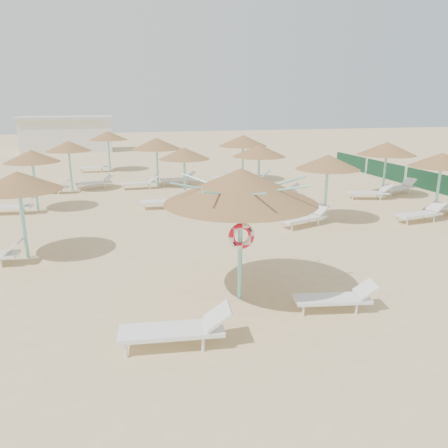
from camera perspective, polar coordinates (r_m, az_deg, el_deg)
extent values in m
plane|color=#E0BF89|center=(10.74, 0.62, -9.76)|extent=(120.00, 120.00, 0.00)
cylinder|color=#7EDADA|center=(10.33, 2.12, -2.88)|extent=(0.11, 0.11, 2.66)
cone|color=olive|center=(9.96, 2.20, 5.04)|extent=(3.54, 3.54, 0.80)
cylinder|color=#7EDADA|center=(10.01, 2.18, 3.52)|extent=(0.20, 0.20, 0.12)
cylinder|color=#7EDADA|center=(10.24, 6.57, 5.01)|extent=(1.60, 0.04, 0.40)
cylinder|color=#7EDADA|center=(10.68, 4.24, 5.52)|extent=(1.16, 1.16, 0.40)
cylinder|color=#7EDADA|center=(10.74, 0.90, 5.61)|extent=(0.04, 1.60, 0.40)
cylinder|color=#7EDADA|center=(10.36, -1.81, 5.24)|extent=(1.16, 1.16, 0.40)
cylinder|color=#7EDADA|center=(9.76, -2.39, 4.57)|extent=(1.60, 0.04, 0.40)
cylinder|color=#7EDADA|center=(9.27, -0.15, 3.98)|extent=(1.16, 1.16, 0.40)
cylinder|color=#7EDADA|center=(9.21, 3.70, 3.87)|extent=(0.04, 1.60, 0.40)
cylinder|color=#7EDADA|center=(9.62, 6.51, 4.32)|extent=(1.16, 1.16, 0.40)
torus|color=red|center=(10.15, 2.30, -1.57)|extent=(0.63, 0.15, 0.63)
cylinder|color=white|center=(8.66, -12.67, -15.82)|extent=(0.06, 0.06, 0.30)
cylinder|color=white|center=(9.12, -12.43, -14.08)|extent=(0.06, 0.06, 0.30)
cylinder|color=white|center=(8.64, -2.76, -15.47)|extent=(0.06, 0.06, 0.30)
cylinder|color=white|center=(9.10, -3.09, -13.74)|extent=(0.06, 0.06, 0.30)
cube|color=white|center=(8.75, -6.89, -13.69)|extent=(2.09, 0.90, 0.09)
cube|color=white|center=(8.69, -0.82, -11.89)|extent=(0.59, 0.70, 0.39)
cylinder|color=white|center=(10.05, 10.31, -11.13)|extent=(0.05, 0.05, 0.25)
cylinder|color=white|center=(10.44, 9.69, -10.03)|extent=(0.05, 0.05, 0.25)
cylinder|color=white|center=(10.41, 16.92, -10.59)|extent=(0.05, 0.05, 0.25)
cylinder|color=white|center=(10.79, 16.06, -9.56)|extent=(0.05, 0.05, 0.25)
cube|color=white|center=(10.37, 13.95, -9.48)|extent=(1.79, 0.86, 0.07)
cube|color=white|center=(10.54, 18.02, -8.09)|extent=(0.53, 0.61, 0.33)
cylinder|color=#7EDADA|center=(14.40, -24.74, 0.31)|extent=(0.11, 0.11, 2.30)
cone|color=olive|center=(14.15, -25.31, 5.13)|extent=(2.49, 2.49, 0.56)
cylinder|color=#7EDADA|center=(14.19, -25.20, 4.20)|extent=(0.20, 0.20, 0.12)
cylinder|color=white|center=(14.11, -27.12, -4.59)|extent=(0.06, 0.06, 0.28)
cylinder|color=white|center=(14.55, -26.44, -3.92)|extent=(0.06, 0.06, 0.28)
cube|color=white|center=(14.10, -25.85, -2.64)|extent=(0.58, 0.67, 0.36)
cylinder|color=#7EDADA|center=(20.61, -23.45, 4.75)|extent=(0.11, 0.11, 2.30)
cone|color=olive|center=(20.44, -23.83, 8.12)|extent=(2.31, 2.31, 0.52)
cylinder|color=#7EDADA|center=(20.47, -23.76, 7.49)|extent=(0.20, 0.20, 0.12)
cylinder|color=white|center=(20.20, -25.06, 1.42)|extent=(0.06, 0.06, 0.28)
cylinder|color=white|center=(20.66, -24.65, 1.76)|extent=(0.06, 0.06, 0.28)
cube|color=white|center=(20.57, -26.37, 2.02)|extent=(1.97, 0.89, 0.08)
cube|color=white|center=(20.25, -24.18, 2.78)|extent=(0.57, 0.66, 0.36)
cylinder|color=#7EDADA|center=(24.56, -19.42, 6.74)|extent=(0.11, 0.11, 2.30)
cone|color=olive|center=(24.42, -19.68, 9.58)|extent=(2.33, 2.33, 0.52)
cylinder|color=#7EDADA|center=(24.44, -19.63, 9.05)|extent=(0.20, 0.20, 0.12)
cylinder|color=white|center=(24.51, -23.78, 3.87)|extent=(0.06, 0.06, 0.28)
cylinder|color=white|center=(24.97, -23.35, 4.11)|extent=(0.06, 0.06, 0.28)
cylinder|color=white|center=(24.02, -20.81, 3.96)|extent=(0.06, 0.06, 0.28)
cylinder|color=white|center=(24.48, -20.42, 4.21)|extent=(0.06, 0.06, 0.28)
cube|color=white|center=(24.41, -21.87, 4.46)|extent=(1.99, 1.07, 0.08)
cube|color=white|center=(24.07, -20.04, 5.08)|extent=(0.62, 0.70, 0.36)
cylinder|color=white|center=(24.56, -18.32, 4.44)|extent=(0.06, 0.06, 0.28)
cylinder|color=white|center=(25.04, -18.56, 4.62)|extent=(0.06, 0.06, 0.28)
cylinder|color=white|center=(24.85, -15.27, 4.80)|extent=(0.06, 0.06, 0.28)
cylinder|color=white|center=(25.33, -15.57, 4.98)|extent=(0.06, 0.06, 0.28)
cube|color=white|center=(24.93, -16.68, 5.15)|extent=(1.99, 1.07, 0.08)
cube|color=white|center=(25.09, -14.83, 5.91)|extent=(0.62, 0.70, 0.36)
cylinder|color=#7EDADA|center=(20.02, -5.15, 5.70)|extent=(0.11, 0.11, 2.30)
cone|color=olive|center=(19.84, -5.24, 9.19)|extent=(2.31, 2.31, 0.52)
cylinder|color=#7EDADA|center=(19.87, -5.22, 8.54)|extent=(0.20, 0.20, 0.12)
cylinder|color=white|center=(19.41, -10.34, 2.13)|extent=(0.06, 0.06, 0.28)
cylinder|color=white|center=(19.89, -10.37, 2.46)|extent=(0.06, 0.06, 0.28)
cylinder|color=white|center=(19.47, -6.36, 2.34)|extent=(0.06, 0.06, 0.28)
cylinder|color=white|center=(19.95, -6.49, 2.66)|extent=(0.06, 0.06, 0.28)
cube|color=white|center=(19.63, -8.05, 2.93)|extent=(1.94, 0.75, 0.08)
cube|color=white|center=(19.65, -5.59, 3.74)|extent=(0.52, 0.63, 0.36)
cylinder|color=#7EDADA|center=(24.66, -8.69, 7.48)|extent=(0.11, 0.11, 2.30)
cone|color=olive|center=(24.52, -8.81, 10.35)|extent=(2.73, 2.73, 0.61)
cylinder|color=#7EDADA|center=(24.54, -8.79, 9.79)|extent=(0.20, 0.20, 0.12)
cylinder|color=white|center=(24.05, -12.92, 4.61)|extent=(0.06, 0.06, 0.28)
cylinder|color=white|center=(24.54, -12.98, 4.82)|extent=(0.06, 0.06, 0.28)
cylinder|color=white|center=(24.13, -9.71, 4.82)|extent=(0.06, 0.06, 0.28)
cylinder|color=white|center=(24.62, -9.83, 5.03)|extent=(0.06, 0.06, 0.28)
cube|color=white|center=(24.30, -11.08, 5.26)|extent=(1.90, 0.62, 0.08)
cube|color=white|center=(24.33, -9.11, 5.94)|extent=(0.49, 0.60, 0.36)
cylinder|color=white|center=(24.91, -7.92, 5.23)|extent=(0.06, 0.06, 0.28)
cylinder|color=white|center=(25.40, -8.07, 5.43)|extent=(0.06, 0.06, 0.28)
cylinder|color=white|center=(25.11, -4.86, 5.41)|extent=(0.06, 0.06, 0.28)
cylinder|color=white|center=(25.59, -5.06, 5.60)|extent=(0.06, 0.06, 0.28)
cube|color=white|center=(25.23, -6.20, 5.84)|extent=(1.90, 0.62, 0.08)
cube|color=white|center=(25.33, -4.31, 6.48)|extent=(0.49, 0.60, 0.36)
cylinder|color=#7EDADA|center=(17.54, 13.16, 3.91)|extent=(0.11, 0.11, 2.30)
cone|color=olive|center=(17.34, 13.41, 7.90)|extent=(2.46, 2.46, 0.55)
cylinder|color=#7EDADA|center=(17.37, 13.36, 7.14)|extent=(0.20, 0.20, 0.12)
cylinder|color=white|center=(16.24, 8.85, -0.48)|extent=(0.06, 0.06, 0.28)
cylinder|color=white|center=(16.59, 7.69, -0.07)|extent=(0.06, 0.06, 0.28)
cylinder|color=white|center=(17.14, 12.20, 0.22)|extent=(0.06, 0.06, 0.28)
cylinder|color=white|center=(17.48, 11.04, 0.59)|extent=(0.06, 0.06, 0.28)
cube|color=white|center=(16.89, 10.32, 0.73)|extent=(2.00, 1.18, 0.08)
cube|color=white|center=(17.42, 12.39, 1.88)|extent=(0.65, 0.72, 0.36)
cylinder|color=#7EDADA|center=(21.03, 4.55, 6.19)|extent=(0.11, 0.11, 2.30)
cone|color=olive|center=(20.86, 4.63, 9.54)|extent=(2.50, 2.50, 0.56)
cylinder|color=#7EDADA|center=(20.88, 4.61, 8.90)|extent=(0.20, 0.20, 0.12)
cylinder|color=white|center=(19.88, 0.42, 2.72)|extent=(0.06, 0.06, 0.28)
cylinder|color=white|center=(20.30, -0.32, 2.99)|extent=(0.06, 0.06, 0.28)
cylinder|color=white|center=(20.61, 3.63, 3.15)|extent=(0.06, 0.06, 0.28)
cylinder|color=white|center=(21.01, 2.85, 3.41)|extent=(0.06, 0.06, 0.28)
cube|color=white|center=(20.47, 1.97, 3.61)|extent=(2.00, 1.12, 0.08)
cube|color=white|center=(20.89, 3.93, 4.50)|extent=(0.63, 0.71, 0.36)
cylinder|color=white|center=(21.56, 4.90, 3.69)|extent=(0.06, 0.06, 0.28)
cylinder|color=white|center=(22.05, 4.81, 3.97)|extent=(0.06, 0.06, 0.28)
cylinder|color=white|center=(21.70, 8.47, 3.66)|extent=(0.06, 0.06, 0.28)
cylinder|color=white|center=(22.18, 8.30, 3.93)|extent=(0.06, 0.06, 0.28)
cube|color=white|center=(21.84, 6.97, 4.27)|extent=(2.00, 1.12, 0.08)
cube|color=white|center=(21.90, 9.21, 4.86)|extent=(0.63, 0.71, 0.36)
cylinder|color=#7EDADA|center=(26.21, 2.46, 8.13)|extent=(0.11, 0.11, 2.30)
cone|color=olive|center=(26.07, 2.50, 10.84)|extent=(2.87, 2.87, 0.65)
cylinder|color=#7EDADA|center=(26.10, 2.49, 10.30)|extent=(0.20, 0.20, 0.12)
cylinder|color=white|center=(25.46, -1.47, 5.61)|extent=(0.06, 0.06, 0.28)
cylinder|color=white|center=(25.95, -1.41, 5.80)|extent=(0.06, 0.06, 0.28)
cylinder|color=white|center=(25.42, 1.59, 5.59)|extent=(0.06, 0.06, 0.28)
cylinder|color=white|center=(25.92, 1.59, 5.79)|extent=(0.06, 0.06, 0.28)
cube|color=white|center=(25.65, 0.36, 6.10)|extent=(2.00, 1.14, 0.08)
cube|color=white|center=(25.60, 2.27, 6.61)|extent=(0.64, 0.71, 0.36)
cylinder|color=#7EDADA|center=(19.71, 26.15, 3.98)|extent=(0.11, 0.11, 2.30)
cone|color=olive|center=(19.53, 26.59, 7.52)|extent=(2.48, 2.48, 0.56)
cylinder|color=#7EDADA|center=(19.56, 26.50, 6.84)|extent=(0.20, 0.20, 0.12)
cylinder|color=white|center=(18.19, 22.81, 0.22)|extent=(0.06, 0.06, 0.28)
cylinder|color=white|center=(18.54, 21.76, 0.61)|extent=(0.06, 0.06, 0.28)
cylinder|color=white|center=(19.14, 25.73, 0.61)|extent=(0.06, 0.06, 0.28)
cylinder|color=white|center=(19.47, 24.68, 0.97)|extent=(0.06, 0.06, 0.28)
cube|color=white|center=(18.88, 24.11, 1.17)|extent=(1.96, 0.82, 0.08)
cube|color=white|center=(19.43, 25.96, 2.07)|extent=(0.55, 0.65, 0.36)
cylinder|color=white|center=(20.19, 26.15, 1.28)|extent=(0.06, 0.06, 0.28)
cylinder|color=white|center=(20.59, 25.37, 1.63)|extent=(0.06, 0.06, 0.28)
cylinder|color=#7EDADA|center=(23.23, 20.21, 6.19)|extent=(0.11, 0.11, 2.30)
cone|color=olive|center=(23.07, 20.51, 9.23)|extent=(2.81, 2.81, 0.63)
cylinder|color=#7EDADA|center=(23.10, 20.45, 8.63)|extent=(0.20, 0.20, 0.12)
cylinder|color=white|center=(22.00, 16.45, 3.34)|extent=(0.06, 0.06, 0.28)
cylinder|color=white|center=(22.47, 16.11, 3.62)|extent=(0.06, 0.06, 0.28)
cylinder|color=white|center=(22.40, 19.78, 3.27)|extent=(0.06, 0.06, 0.28)
cylinder|color=white|center=(22.87, 19.38, 3.55)|extent=(0.06, 0.06, 0.28)
cube|color=white|center=(22.43, 18.29, 3.89)|extent=(2.00, 1.12, 0.08)
cube|color=white|center=(22.65, 20.40, 4.43)|extent=(0.63, 0.71, 0.36)
cylinder|color=white|center=(23.50, 21.00, 3.70)|extent=(0.06, 0.06, 0.28)
cylinder|color=white|center=(23.80, 20.06, 3.94)|extent=(0.06, 0.06, 0.28)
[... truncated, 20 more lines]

